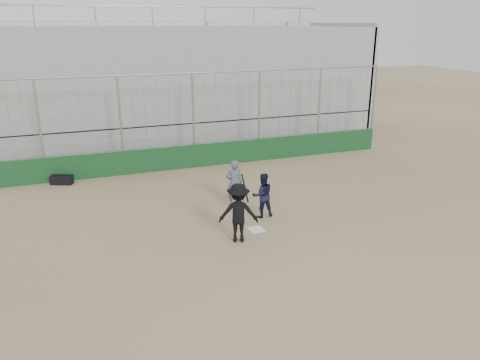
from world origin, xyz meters
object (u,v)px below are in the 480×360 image
object	(u,v)px
umpire	(234,185)
equipment_bag	(62,180)
catcher_crouched	(263,202)
batter_at_plate	(238,213)

from	to	relation	value
umpire	equipment_bag	size ratio (longest dim) A/B	1.61
catcher_crouched	equipment_bag	distance (m)	8.29
equipment_bag	catcher_crouched	bearing A→B (deg)	-43.51
umpire	equipment_bag	xyz separation A→B (m)	(-5.51, 4.41, -0.54)
batter_at_plate	equipment_bag	distance (m)	8.50
batter_at_plate	catcher_crouched	world-z (taller)	batter_at_plate
umpire	batter_at_plate	bearing A→B (deg)	80.02
batter_at_plate	equipment_bag	bearing A→B (deg)	123.64
catcher_crouched	umpire	xyz separation A→B (m)	(-0.50, 1.29, 0.21)
catcher_crouched	equipment_bag	size ratio (longest dim) A/B	1.14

